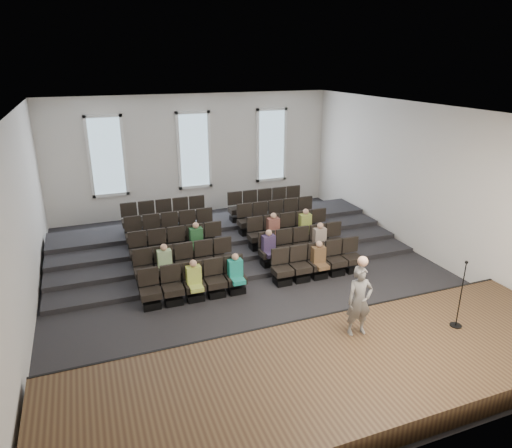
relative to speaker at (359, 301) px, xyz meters
The scene contains 14 objects.
ground 4.55m from the speaker, 102.19° to the left, with size 14.00×14.00×0.00m, color black.
ceiling 5.71m from the speaker, 102.19° to the left, with size 12.00×14.00×0.02m, color white.
wall_back 11.38m from the speaker, 94.66° to the left, with size 12.00×0.04×5.00m, color silver.
wall_front 3.14m from the speaker, 108.41° to the right, with size 12.00×0.04×5.00m, color silver.
wall_left 8.23m from the speaker, 148.47° to the left, with size 0.04×14.00×5.00m, color silver.
wall_right 6.75m from the speaker, 39.85° to the left, with size 0.04×14.00×5.00m, color silver.
stage 1.64m from the speaker, 137.51° to the right, with size 11.80×3.60×0.50m, color #4C3820.
stage_lip 1.68m from the speaker, 134.76° to the left, with size 11.80×0.06×0.52m, color black.
risers 7.57m from the speaker, 97.06° to the left, with size 11.80×4.80×0.60m.
seating_rows 5.90m from the speaker, 99.01° to the left, with size 6.80×4.70×1.67m.
windows 11.33m from the speaker, 94.69° to the left, with size 8.44×0.10×3.24m.
audience 4.78m from the speaker, 97.73° to the left, with size 5.45×2.64×1.10m.
speaker is the anchor object (origin of this frame).
mic_stand 2.39m from the speaker, 13.99° to the right, with size 0.28×0.28×1.65m.
Camera 1 is at (-4.34, -11.68, 6.30)m, focal length 32.00 mm.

